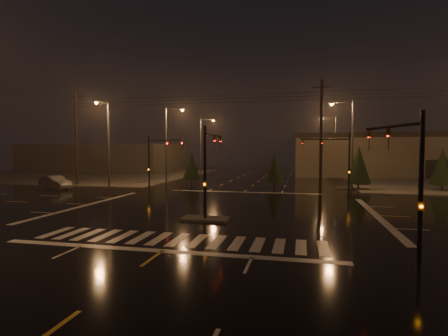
{
  "coord_description": "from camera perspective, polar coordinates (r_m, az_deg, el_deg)",
  "views": [
    {
      "loc": [
        5.99,
        -25.27,
        4.48
      ],
      "look_at": [
        -0.18,
        2.36,
        3.0
      ],
      "focal_mm": 28.0,
      "sensor_mm": 36.0,
      "label": 1
    }
  ],
  "objects": [
    {
      "name": "streetlight_5",
      "position": [
        42.59,
        -18.56,
        4.62
      ],
      "size": [
        0.32,
        2.77,
        10.0
      ],
      "color": "#38383A",
      "rests_on": "ground"
    },
    {
      "name": "median_island",
      "position": [
        22.53,
        -3.11,
        -8.29
      ],
      "size": [
        3.0,
        1.6,
        0.15
      ],
      "primitive_type": "cube",
      "color": "#41403A",
      "rests_on": "ground"
    },
    {
      "name": "stop_bar_far",
      "position": [
        37.03,
        3.2,
        -3.95
      ],
      "size": [
        16.0,
        0.5,
        0.01
      ],
      "primitive_type": "cube",
      "color": "beige",
      "rests_on": "ground"
    },
    {
      "name": "utility_pole_0",
      "position": [
        48.25,
        -22.96,
        4.72
      ],
      "size": [
        2.2,
        0.32,
        12.0
      ],
      "color": "black",
      "rests_on": "ground"
    },
    {
      "name": "stop_bar_near",
      "position": [
        16.11,
        -10.04,
        -13.19
      ],
      "size": [
        16.0,
        0.5,
        0.01
      ],
      "primitive_type": "cube",
      "color": "beige",
      "rests_on": "ground"
    },
    {
      "name": "sidewalk_nw",
      "position": [
        66.1,
        -20.44,
        -1.03
      ],
      "size": [
        36.0,
        36.0,
        0.12
      ],
      "primitive_type": "cube",
      "color": "#41403A",
      "rests_on": "ground"
    },
    {
      "name": "crosswalk",
      "position": [
        17.9,
        -7.53,
        -11.51
      ],
      "size": [
        15.0,
        2.6,
        0.01
      ],
      "primitive_type": "cube",
      "color": "beige",
      "rests_on": "ground"
    },
    {
      "name": "signal_mast_se",
      "position": [
        16.1,
        27.83,
        -0.1
      ],
      "size": [
        1.55,
        3.87,
        6.0
      ],
      "color": "black",
      "rests_on": "ground"
    },
    {
      "name": "conifer_4",
      "position": [
        41.01,
        8.26,
        0.03
      ],
      "size": [
        2.15,
        2.15,
        4.07
      ],
      "color": "black",
      "rests_on": "ground"
    },
    {
      "name": "conifer_0",
      "position": [
        41.66,
        21.12,
        0.47
      ],
      "size": [
        2.67,
        2.67,
        4.88
      ],
      "color": "black",
      "rests_on": "ground"
    },
    {
      "name": "streetlight_3",
      "position": [
        41.61,
        19.82,
        4.64
      ],
      "size": [
        2.77,
        0.32,
        10.0
      ],
      "color": "#38383A",
      "rests_on": "ground"
    },
    {
      "name": "signal_mast_ne",
      "position": [
        35.58,
        18.26,
        1.73
      ],
      "size": [
        4.84,
        1.86,
        6.0
      ],
      "color": "black",
      "rests_on": "ground"
    },
    {
      "name": "car_crossing",
      "position": [
        44.35,
        -25.85,
        -2.13
      ],
      "size": [
        4.83,
        3.17,
        1.51
      ],
      "primitive_type": "imported",
      "rotation": [
        0.0,
        0.0,
        1.19
      ],
      "color": "slate",
      "rests_on": "ground"
    },
    {
      "name": "conifer_3",
      "position": [
        44.89,
        -5.34,
        0.44
      ],
      "size": [
        2.3,
        2.3,
        4.29
      ],
      "color": "black",
      "rests_on": "ground"
    },
    {
      "name": "signal_mast_nw",
      "position": [
        38.65,
        -11.04,
        1.92
      ],
      "size": [
        4.84,
        1.86,
        6.0
      ],
      "color": "black",
      "rests_on": "ground"
    },
    {
      "name": "commercial_block",
      "position": [
        78.79,
        -18.77,
        1.62
      ],
      "size": [
        30.0,
        18.0,
        5.6
      ],
      "primitive_type": "cube",
      "color": "#3A3633",
      "rests_on": "ground"
    },
    {
      "name": "streetlight_1",
      "position": [
        46.57,
        -9.09,
        4.59
      ],
      "size": [
        2.77,
        0.32,
        10.0
      ],
      "color": "#38383A",
      "rests_on": "ground"
    },
    {
      "name": "streetlight_2",
      "position": [
        61.72,
        -3.58,
        4.22
      ],
      "size": [
        2.77,
        0.32,
        10.0
      ],
      "color": "#38383A",
      "rests_on": "ground"
    },
    {
      "name": "utility_pole_1",
      "position": [
        39.35,
        15.58,
        5.29
      ],
      "size": [
        2.2,
        0.32,
        12.0
      ],
      "color": "black",
      "rests_on": "ground"
    },
    {
      "name": "conifer_1",
      "position": [
        44.28,
        32.1,
        0.21
      ],
      "size": [
        2.54,
        2.54,
        4.67
      ],
      "color": "black",
      "rests_on": "ground"
    },
    {
      "name": "signal_mast_median",
      "position": [
        23.0,
        -2.51,
        1.17
      ],
      "size": [
        0.25,
        4.59,
        6.0
      ],
      "color": "black",
      "rests_on": "ground"
    },
    {
      "name": "ground",
      "position": [
        26.35,
        -0.74,
        -6.8
      ],
      "size": [
        140.0,
        140.0,
        0.0
      ],
      "primitive_type": "plane",
      "color": "black",
      "rests_on": "ground"
    },
    {
      "name": "streetlight_4",
      "position": [
        61.5,
        17.48,
        4.09
      ],
      "size": [
        2.77,
        0.32,
        10.0
      ],
      "color": "#38383A",
      "rests_on": "ground"
    }
  ]
}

